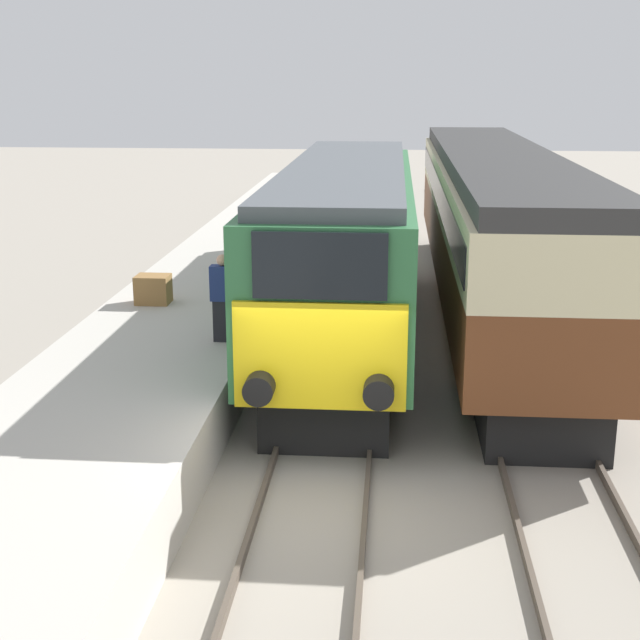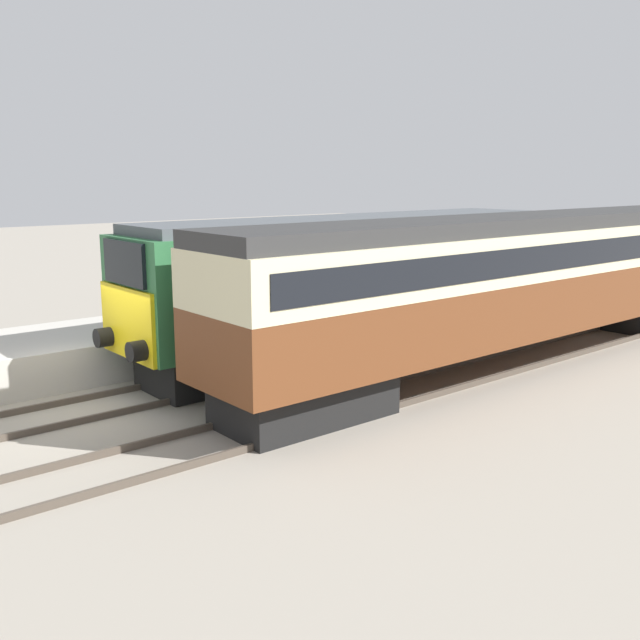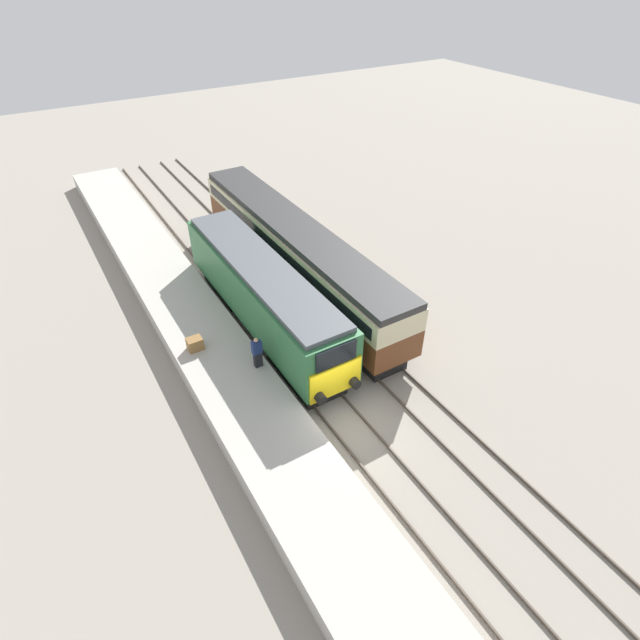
# 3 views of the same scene
# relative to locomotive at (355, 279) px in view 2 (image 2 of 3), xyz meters

# --- Properties ---
(ground_plane) EXTENTS (120.00, 120.00, 0.00)m
(ground_plane) POSITION_rel_locomotive_xyz_m (0.00, -7.83, -2.16)
(ground_plane) COLOR gray
(platform_left) EXTENTS (3.50, 50.00, 1.00)m
(platform_left) POSITION_rel_locomotive_xyz_m (-3.30, 0.17, -1.66)
(platform_left) COLOR #B7B2A8
(platform_left) RESTS_ON ground_plane
(rails_near_track) EXTENTS (1.51, 60.00, 0.14)m
(rails_near_track) POSITION_rel_locomotive_xyz_m (0.00, -2.83, -2.09)
(rails_near_track) COLOR #4C4238
(rails_near_track) RESTS_ON ground_plane
(rails_far_track) EXTENTS (1.50, 60.00, 0.14)m
(rails_far_track) POSITION_rel_locomotive_xyz_m (3.40, -2.83, -2.09)
(rails_far_track) COLOR #4C4238
(rails_far_track) RESTS_ON ground_plane
(locomotive) EXTENTS (2.70, 13.85, 3.87)m
(locomotive) POSITION_rel_locomotive_xyz_m (0.00, 0.00, 0.00)
(locomotive) COLOR black
(locomotive) RESTS_ON ground_plane
(passenger_carriage) EXTENTS (2.75, 19.06, 3.94)m
(passenger_carriage) POSITION_rel_locomotive_xyz_m (3.40, 2.85, 0.24)
(passenger_carriage) COLOR black
(passenger_carriage) RESTS_ON ground_plane
(person_on_platform) EXTENTS (0.44, 0.26, 1.59)m
(person_on_platform) POSITION_rel_locomotive_xyz_m (-2.01, -3.46, -0.37)
(person_on_platform) COLOR black
(person_on_platform) RESTS_ON platform_left
(luggage_crate) EXTENTS (0.70, 0.56, 0.60)m
(luggage_crate) POSITION_rel_locomotive_xyz_m (-4.01, -0.88, -0.85)
(luggage_crate) COLOR olive
(luggage_crate) RESTS_ON platform_left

